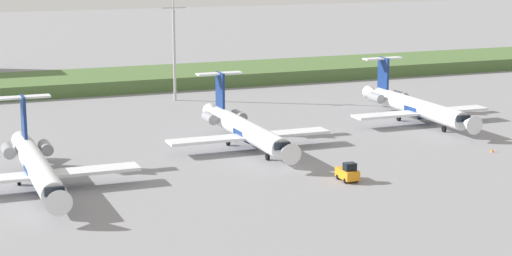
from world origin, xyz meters
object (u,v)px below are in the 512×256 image
object	(u,v)px
safety_cone_front_marker	(492,150)
regional_jet_second	(245,129)
baggage_tug	(348,173)
regional_jet_nearest	(37,166)
regional_jet_third	(416,106)
antenna_mast	(174,42)

from	to	relation	value
safety_cone_front_marker	regional_jet_second	bearing A→B (deg)	153.41
regional_jet_second	safety_cone_front_marker	world-z (taller)	regional_jet_second
baggage_tug	safety_cone_front_marker	world-z (taller)	baggage_tug
regional_jet_nearest	regional_jet_second	size ratio (longest dim) A/B	1.00
regional_jet_second	baggage_tug	world-z (taller)	regional_jet_second
regional_jet_second	regional_jet_nearest	bearing A→B (deg)	-160.55
regional_jet_second	regional_jet_third	size ratio (longest dim) A/B	1.00
regional_jet_second	regional_jet_third	distance (m)	31.74
regional_jet_nearest	regional_jet_second	world-z (taller)	same
regional_jet_third	antenna_mast	bearing A→B (deg)	131.86
regional_jet_second	regional_jet_third	world-z (taller)	same
regional_jet_nearest	antenna_mast	distance (m)	59.28
regional_jet_third	safety_cone_front_marker	world-z (taller)	regional_jet_third
regional_jet_second	regional_jet_third	xyz separation A→B (m)	(31.06, 6.50, 0.00)
regional_jet_third	baggage_tug	distance (m)	37.94
antenna_mast	baggage_tug	xyz separation A→B (m)	(3.39, -60.40, -9.45)
antenna_mast	safety_cone_front_marker	distance (m)	62.16
regional_jet_third	antenna_mast	distance (m)	44.93
regional_jet_nearest	safety_cone_front_marker	xyz separation A→B (m)	(59.37, -4.53, -2.26)
antenna_mast	baggage_tug	distance (m)	61.23
regional_jet_nearest	regional_jet_third	size ratio (longest dim) A/B	1.00
regional_jet_third	safety_cone_front_marker	bearing A→B (deg)	-93.21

